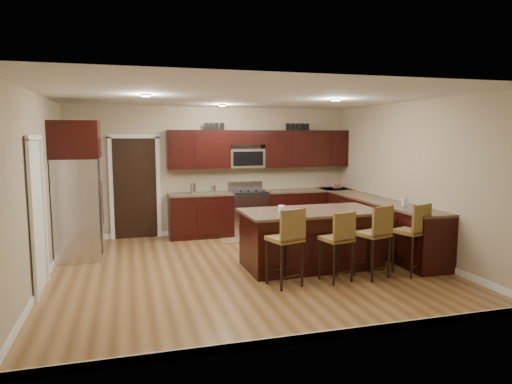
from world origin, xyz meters
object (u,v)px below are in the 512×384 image
object	(u,v)px
stool_right	(376,233)
range	(248,212)
island	(311,240)
stool_mid	(339,238)
refrigerator	(77,189)
stool_extra	(414,231)
stool_left	(288,238)

from	to	relation	value
stool_right	range	bearing A→B (deg)	88.65
island	stool_mid	world-z (taller)	stool_mid
stool_right	refrigerator	xyz separation A→B (m)	(-4.32, 2.39, 0.53)
stool_right	stool_extra	size ratio (longest dim) A/B	1.00
stool_left	refrigerator	bearing A→B (deg)	124.06
island	stool_mid	bearing A→B (deg)	-85.08
island	range	bearing A→B (deg)	96.23
range	island	bearing A→B (deg)	-82.79
range	stool_mid	world-z (taller)	range
stool_right	island	bearing A→B (deg)	111.37
island	stool_left	bearing A→B (deg)	-130.68
stool_left	stool_right	xyz separation A→B (m)	(1.38, 0.00, -0.01)
stool_left	stool_extra	size ratio (longest dim) A/B	1.02
range	stool_mid	bearing A→B (deg)	-83.10
stool_mid	stool_extra	world-z (taller)	stool_extra
stool_right	refrigerator	size ratio (longest dim) A/B	0.47
stool_mid	stool_right	size ratio (longest dim) A/B	0.94
stool_left	stool_right	size ratio (longest dim) A/B	1.02
island	stool_left	xyz separation A→B (m)	(-0.70, -0.84, 0.27)
island	refrigerator	world-z (taller)	refrigerator
stool_mid	stool_extra	distance (m)	1.24
range	island	distance (m)	2.67
stool_left	range	bearing A→B (deg)	67.32
range	refrigerator	bearing A→B (deg)	-161.62
range	island	size ratio (longest dim) A/B	0.50
island	stool_extra	xyz separation A→B (m)	(1.33, -0.84, 0.25)
range	stool_extra	size ratio (longest dim) A/B	1.01
island	stool_right	world-z (taller)	stool_right
range	stool_right	distance (m)	3.64
island	stool_right	size ratio (longest dim) A/B	2.03
stool_mid	stool_left	bearing A→B (deg)	167.19
range	stool_extra	world-z (taller)	range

